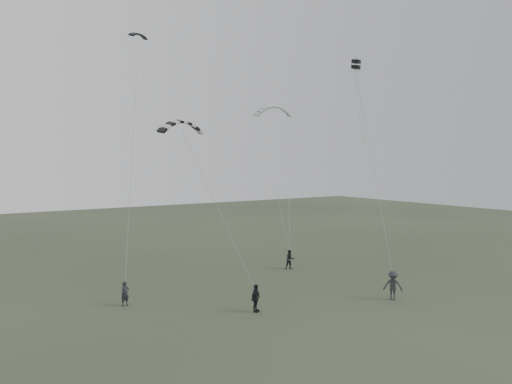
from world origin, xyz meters
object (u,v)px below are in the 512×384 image
flyer_left (125,294)px  flyer_center (256,298)px  flyer_far (393,285)px  kite_box (356,64)px  flyer_right (290,260)px  kite_pale_large (273,106)px  kite_dark_small (138,34)px  kite_striped (181,121)px

flyer_left → flyer_center: (6.14, -5.60, 0.07)m
flyer_far → kite_box: size_ratio=2.76×
flyer_right → kite_pale_large: size_ratio=0.46×
flyer_right → kite_dark_small: 21.33m
flyer_left → kite_striped: bearing=-29.6°
kite_pale_large → kite_box: bearing=-63.0°
flyer_right → kite_striped: 16.31m
flyer_left → flyer_center: 8.31m
flyer_right → kite_box: (3.69, -3.73, 15.99)m
kite_pale_large → flyer_left: bearing=-137.6°
kite_dark_small → kite_striped: bearing=-107.8°
flyer_far → kite_dark_small: kite_dark_small is taller
flyer_center → kite_striped: size_ratio=0.55×
flyer_far → kite_box: kite_box is taller
flyer_right → kite_box: size_ratio=2.35×
flyer_left → kite_striped: (3.45, -1.11, 10.83)m
kite_striped → flyer_far: bearing=-36.4°
kite_dark_small → kite_box: 16.97m
flyer_far → flyer_right: bearing=139.7°
kite_dark_small → flyer_center: bearing=-95.8°
flyer_center → kite_pale_large: 22.09m
flyer_center → flyer_far: (8.93, -2.82, 0.12)m
kite_dark_small → kite_striped: kite_dark_small is taller
flyer_left → kite_dark_small: 18.29m
kite_dark_small → flyer_far: bearing=-70.5°
flyer_center → kite_box: kite_box is taller
flyer_center → kite_striped: kite_striped is taller
kite_striped → kite_box: bearing=-4.1°
flyer_far → flyer_center: bearing=-147.7°
flyer_right → flyer_center: flyer_center is taller
kite_box → flyer_left: bearing=147.3°
flyer_far → kite_striped: kite_striped is taller
flyer_left → flyer_right: 15.32m
flyer_center → kite_dark_small: 20.46m
flyer_left → flyer_far: size_ratio=0.81×
flyer_right → flyer_left: bearing=-152.3°
kite_dark_small → kite_pale_large: 15.24m
flyer_center → kite_pale_large: size_ratio=0.47×
kite_striped → kite_dark_small: bearing=91.2°
flyer_center → kite_dark_small: bearing=78.1°
flyer_right → kite_dark_small: size_ratio=1.10×
kite_box → kite_dark_small: bearing=130.4°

